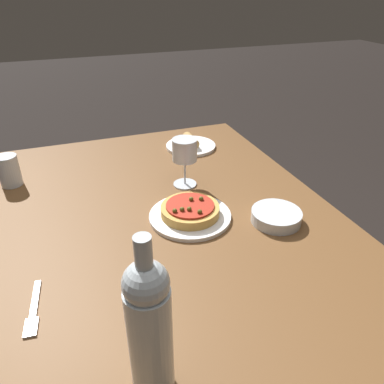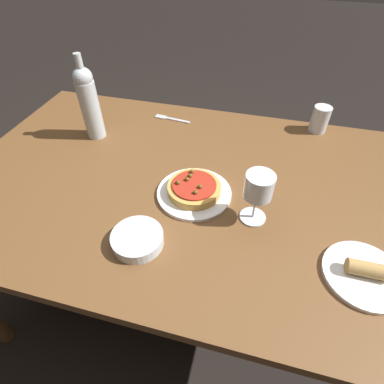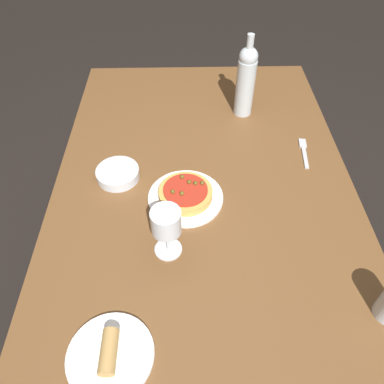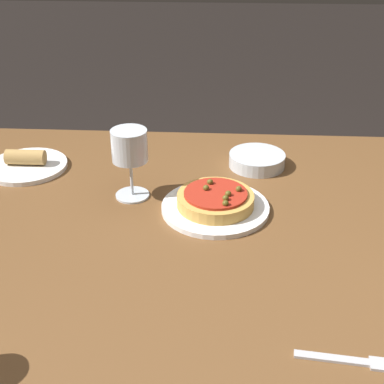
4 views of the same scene
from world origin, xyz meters
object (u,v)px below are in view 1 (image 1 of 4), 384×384
Objects in this scene: wine_bottle at (150,329)px; side_plate at (191,145)px; dining_table at (178,256)px; pizza at (190,210)px; dinner_plate at (190,216)px; fork at (34,311)px; wine_glass at (185,152)px; water_cup at (9,171)px; side_bowl at (276,216)px.

side_plate is (0.97, -0.42, -0.14)m from wine_bottle.
side_plate is at bearing -23.52° from dining_table.
dinner_plate is at bearing -22.90° from pizza.
fork is at bearing 112.53° from dining_table.
wine_glass reaches higher than dinner_plate.
water_cup is at bearing 97.51° from side_plate.
side_plate is at bearing -20.19° from dinner_plate.
wine_glass is 0.81× the size of side_plate.
wine_bottle is at bearing 156.64° from dining_table.
dinner_plate is at bearing 165.11° from wine_glass.
dinner_plate is 0.25m from side_bowl.
dining_table is 10.70× the size of side_bowl.
dinner_plate is 0.65m from water_cup.
dining_table is 0.41m from fork.
wine_bottle is at bearing 153.31° from dinner_plate.
side_plate is at bearing 145.46° from fork.
side_bowl reaches higher than dining_table.
side_bowl is (-0.30, -0.18, -0.10)m from wine_glass.
pizza reaches higher than side_plate.
wine_glass is 0.65m from fork.
side_bowl is at bearing -114.34° from pizza.
side_bowl is (-0.04, -0.29, 0.09)m from dining_table.
pizza is at bearing 159.81° from side_plate.
wine_glass reaches higher than pizza.
pizza reaches higher than fork.
fork is 0.94m from side_plate.
fork is (-0.16, 0.37, 0.08)m from dining_table.
wine_bottle reaches higher than dining_table.
wine_glass reaches higher than side_plate.
fork is (-0.62, -0.07, -0.05)m from water_cup.
wine_bottle is at bearing 156.57° from wine_glass.
wine_glass is 1.56× the size of water_cup.
side_plate is (0.49, -0.18, 0.01)m from dinner_plate.
water_cup is 0.52× the size of side_plate.
pizza is 0.84× the size of side_plate.
wine_bottle reaches higher than side_bowl.
wine_bottle reaches higher than fork.
water_cup is (0.40, 0.50, 0.05)m from dinner_plate.
side_bowl is (-0.51, -0.73, -0.04)m from water_cup.
wine_glass is (0.20, -0.05, 0.09)m from pizza.
pizza is 0.22m from wine_glass.
wine_bottle reaches higher than side_plate.
side_plate is at bearing 4.59° from side_bowl.
side_plate reaches higher than side_bowl.
water_cup is (0.87, 0.27, -0.09)m from wine_bottle.
wine_bottle is 0.35m from fork.
fork is (-0.22, 0.44, -0.00)m from dinner_plate.
dinner_plate is 1.67× the size of side_bowl.
pizza reaches higher than side_bowl.
water_cup reaches higher than dining_table.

